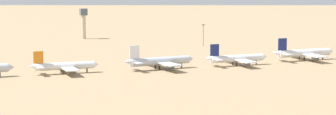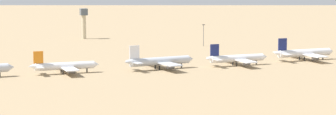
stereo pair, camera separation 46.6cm
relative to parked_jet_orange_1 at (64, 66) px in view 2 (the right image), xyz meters
name	(u,v)px [view 2 (the right image)]	position (x,y,z in m)	size (l,w,h in m)	color
ground	(197,67)	(72.81, -0.84, -3.95)	(4000.00, 4000.00, 0.00)	#9E8460
parked_jet_orange_1	(64,66)	(0.00, 0.00, 0.00)	(36.32, 30.35, 12.04)	white
parked_jet_white_2	(159,61)	(50.45, -2.60, 0.47)	(40.83, 34.59, 13.48)	silver
parked_jet_navy_3	(237,58)	(94.93, -4.04, 0.12)	(37.51, 31.40, 12.42)	white
parked_jet_navy_4	(304,53)	(140.94, 2.08, 0.47)	(40.81, 34.27, 13.49)	white
control_tower	(84,21)	(51.74, 168.66, 9.80)	(5.20, 5.20, 22.78)	#C6B793
light_pole_west	(204,34)	(116.27, 91.34, 4.69)	(1.80, 0.50, 14.88)	#59595E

